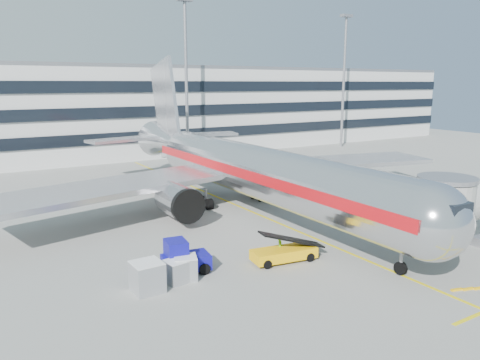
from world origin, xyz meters
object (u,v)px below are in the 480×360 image
ramp_worker (280,247)px  cargo_container_left (177,271)px  belt_loader (284,252)px  baggage_tug (183,258)px  cargo_container_right (186,268)px  main_jet (244,168)px  cargo_container_front (147,277)px

ramp_worker → cargo_container_left: bearing=129.6°
belt_loader → ramp_worker: 0.63m
ramp_worker → baggage_tug: bearing=120.1°
baggage_tug → ramp_worker: (7.14, -1.30, -0.18)m
belt_loader → cargo_container_right: size_ratio=2.74×
main_jet → ramp_worker: (-5.12, -13.12, -3.39)m
cargo_container_left → ramp_worker: size_ratio=0.94×
ramp_worker → cargo_container_front: bearing=131.5°
belt_loader → cargo_container_right: (-7.32, 0.89, 0.10)m
belt_loader → cargo_container_right: 7.37m
main_jet → cargo_container_left: size_ratio=32.18×
cargo_container_right → belt_loader: bearing=-6.9°
main_jet → cargo_container_right: 18.27m
main_jet → belt_loader: bearing=-110.8°
cargo_container_right → ramp_worker: size_ratio=1.10×
cargo_container_left → cargo_container_front: 2.12m
cargo_container_right → main_jet: bearing=45.6°
main_jet → cargo_container_right: main_jet is taller
cargo_container_left → cargo_container_front: cargo_container_front is taller
cargo_container_left → cargo_container_right: (0.71, 0.16, 0.04)m
baggage_tug → cargo_container_right: baggage_tug is taller
cargo_container_right → ramp_worker: 7.43m
baggage_tug → cargo_container_left: 1.57m
baggage_tug → cargo_container_front: baggage_tug is taller
main_jet → belt_loader: 15.11m
belt_loader → cargo_container_left: (-8.03, 0.73, 0.06)m
cargo_container_right → cargo_container_front: size_ratio=0.98×
cargo_container_left → baggage_tug: bearing=49.6°
cargo_container_left → ramp_worker: bearing=-0.9°
baggage_tug → cargo_container_right: bearing=-105.9°
cargo_container_front → ramp_worker: bearing=1.0°
belt_loader → cargo_container_left: belt_loader is taller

